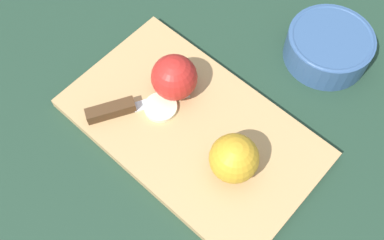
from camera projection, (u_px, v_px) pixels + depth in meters
name	position (u px, v px, depth m)	size (l,w,h in m)	color
ground_plane	(192.00, 131.00, 0.71)	(4.00, 4.00, 0.00)	#1E3828
cutting_board	(192.00, 129.00, 0.70)	(0.40, 0.24, 0.02)	tan
apple_half_left	(234.00, 158.00, 0.63)	(0.07, 0.07, 0.07)	gold
apple_half_right	(174.00, 78.00, 0.70)	(0.07, 0.07, 0.07)	red
knife	(118.00, 109.00, 0.70)	(0.10, 0.16, 0.02)	silver
apple_slice	(161.00, 107.00, 0.71)	(0.05, 0.05, 0.01)	beige
bowl	(329.00, 46.00, 0.75)	(0.14, 0.14, 0.05)	#33517F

